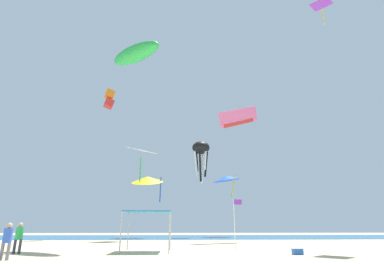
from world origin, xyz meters
The scene contains 15 objects.
ground centered at (0.00, 0.00, -0.05)m, with size 110.00×110.00×0.10m, color #D1BA8C.
ocean_strip centered at (0.00, 27.65, 0.01)m, with size 110.00×19.23×0.03m, color #28608C.
canopy_tent centered at (-3.47, 0.83, 2.32)m, with size 2.94×2.86×2.46m.
person_near_tent centered at (-9.73, -3.75, 1.00)m, with size 0.45×0.40×1.70m.
person_leftmost centered at (-10.88, -0.32, 1.02)m, with size 0.47×0.41×1.75m.
banner_flag centered at (2.42, 1.84, 2.02)m, with size 0.61×0.06×3.33m.
cooler_box centered at (5.25, -1.54, 0.18)m, with size 0.57×0.37×0.35m.
kite_delta_yellow centered at (-5.86, 22.88, 7.82)m, with size 4.96×4.99×4.21m.
kite_diamond_purple centered at (12.48, 4.56, 22.57)m, with size 2.50×2.50×2.55m.
kite_box_orange centered at (-12.02, 22.32, 19.73)m, with size 1.85×1.70×2.95m.
kite_inflatable_green centered at (-5.71, 5.35, 17.04)m, with size 5.55×4.82×2.16m.
kite_parafoil_pink centered at (5.66, 14.20, 14.14)m, with size 5.43×3.74×3.80m.
kite_octopus_black centered at (1.89, 24.94, 12.71)m, with size 3.77×3.77×6.30m.
kite_delta_blue centered at (6.04, 27.19, 8.73)m, with size 5.73×5.70×3.77m.
kite_diamond_white centered at (-6.12, 16.44, 10.20)m, with size 3.95×3.95×4.27m.
Camera 1 is at (-1.56, -19.36, 1.54)m, focal length 27.94 mm.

